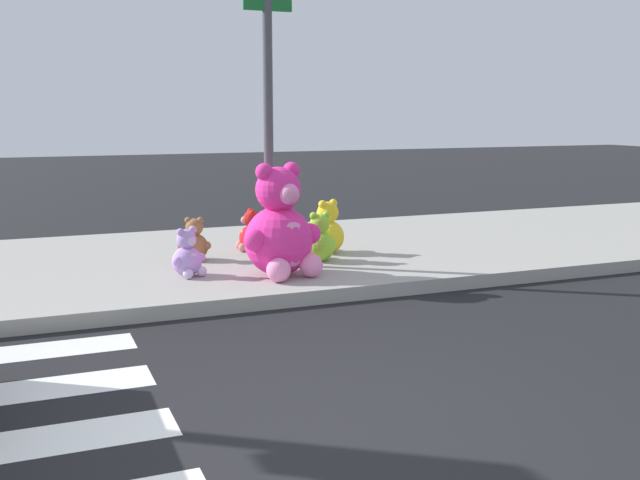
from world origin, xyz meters
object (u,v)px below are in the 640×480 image
object	(u,v)px
plush_red	(251,234)
sign_pole	(268,118)
plush_yellow	(327,231)
plush_lavender	(188,257)
plush_pink_large	(280,231)
plush_lime	(319,241)
plush_brown	(195,243)

from	to	relation	value
plush_red	sign_pole	bearing A→B (deg)	-93.29
plush_yellow	plush_red	bearing A→B (deg)	148.57
sign_pole	plush_lavender	distance (m)	1.82
plush_pink_large	plush_lavender	xyz separation A→B (m)	(-0.95, 0.33, -0.28)
sign_pole	plush_red	size ratio (longest dim) A/B	5.97
plush_lime	plush_brown	world-z (taller)	plush_lime
plush_pink_large	plush_brown	size ratio (longest dim) A/B	2.34
sign_pole	plush_pink_large	size ratio (longest dim) A/B	2.60
plush_pink_large	plush_lime	size ratio (longest dim) A/B	2.06
plush_lime	plush_brown	xyz separation A→B (m)	(-1.38, 0.59, -0.03)
plush_red	plush_brown	xyz separation A→B (m)	(-0.81, -0.38, -0.00)
plush_lime	plush_lavender	size ratio (longest dim) A/B	1.12
plush_pink_large	plush_lime	world-z (taller)	plush_pink_large
sign_pole	plush_yellow	world-z (taller)	sign_pole
plush_lime	plush_brown	bearing A→B (deg)	156.91
plush_lime	sign_pole	bearing A→B (deg)	179.29
sign_pole	plush_lavender	world-z (taller)	sign_pole
plush_lavender	plush_lime	bearing A→B (deg)	8.60
sign_pole	plush_lime	xyz separation A→B (m)	(0.62, -0.01, -1.46)
plush_red	plush_lavender	bearing A→B (deg)	-131.39
sign_pole	plush_pink_large	xyz separation A→B (m)	(-0.07, -0.59, -1.21)
sign_pole	plush_brown	distance (m)	1.77
sign_pole	plush_brown	size ratio (longest dim) A/B	6.10
plush_yellow	plush_brown	size ratio (longest dim) A/B	1.29
plush_lime	plush_lavender	bearing A→B (deg)	-171.40
plush_pink_large	plush_yellow	bearing A→B (deg)	46.72
sign_pole	plush_brown	world-z (taller)	sign_pole
plush_yellow	plush_brown	bearing A→B (deg)	175.41
plush_yellow	plush_red	xyz separation A→B (m)	(-0.85, 0.52, -0.06)
plush_pink_large	plush_lavender	distance (m)	1.04
plush_yellow	sign_pole	bearing A→B (deg)	-153.70
plush_yellow	plush_red	distance (m)	0.99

